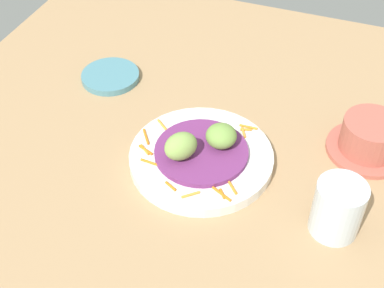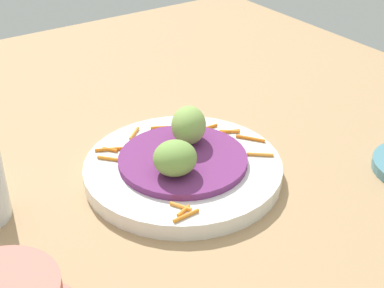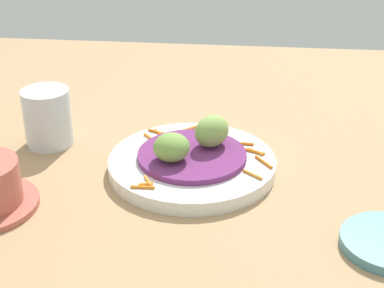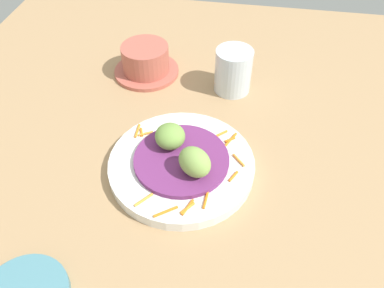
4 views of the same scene
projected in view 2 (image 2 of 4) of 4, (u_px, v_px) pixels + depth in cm
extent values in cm
cube|color=tan|center=(146.00, 183.00, 65.28)|extent=(110.00, 110.00, 2.00)
cylinder|color=white|center=(183.00, 169.00, 64.28)|extent=(23.09, 23.09, 1.90)
cylinder|color=#702D6B|center=(183.00, 160.00, 63.57)|extent=(14.98, 14.98, 0.83)
cylinder|color=orange|center=(159.00, 128.00, 70.49)|extent=(2.16, 1.39, 0.40)
cylinder|color=orange|center=(181.00, 206.00, 56.37)|extent=(1.52, 2.34, 0.40)
cylinder|color=orange|center=(110.00, 150.00, 65.88)|extent=(1.45, 1.73, 0.40)
cylinder|color=orange|center=(229.00, 132.00, 69.50)|extent=(2.89, 1.48, 0.40)
cylinder|color=orange|center=(183.00, 211.00, 55.72)|extent=(1.89, 1.03, 0.40)
cylinder|color=orange|center=(250.00, 138.00, 68.13)|extent=(2.46, 3.21, 0.40)
cylinder|color=orange|center=(229.00, 131.00, 69.72)|extent=(2.24, 1.87, 0.40)
cylinder|color=orange|center=(260.00, 155.00, 64.92)|extent=(2.69, 2.31, 0.40)
cylinder|color=orange|center=(186.00, 216.00, 55.06)|extent=(3.07, 0.50, 0.40)
cylinder|color=orange|center=(206.00, 128.00, 70.38)|extent=(3.22, 0.61, 0.40)
cylinder|color=orange|center=(110.00, 159.00, 64.15)|extent=(2.28, 2.46, 0.40)
cylinder|color=orange|center=(134.00, 133.00, 69.23)|extent=(2.42, 2.18, 0.40)
cylinder|color=orange|center=(110.00, 149.00, 65.96)|extent=(3.50, 1.96, 0.40)
ellipsoid|color=#759E47|center=(175.00, 158.00, 59.60)|extent=(6.43, 6.36, 3.75)
ellipsoid|color=#84A851|center=(190.00, 126.00, 65.00)|extent=(6.53, 6.77, 4.43)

